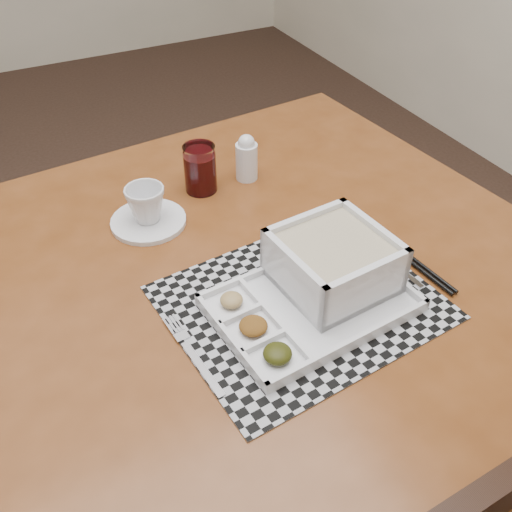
{
  "coord_description": "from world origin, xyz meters",
  "views": [
    {
      "loc": [
        0.28,
        -1.56,
        1.5
      ],
      "look_at": [
        0.63,
        -0.88,
        0.86
      ],
      "focal_mm": 40.0,
      "sensor_mm": 36.0,
      "label": 1
    }
  ],
  "objects_px": {
    "dining_table": "(264,299)",
    "creamer_bottle": "(247,158)",
    "serving_tray": "(326,274)",
    "cup": "(146,204)",
    "juice_glass": "(200,170)"
  },
  "relations": [
    {
      "from": "cup",
      "to": "serving_tray",
      "type": "bearing_deg",
      "value": -46.09
    },
    {
      "from": "dining_table",
      "to": "cup",
      "type": "distance_m",
      "value": 0.29
    },
    {
      "from": "creamer_bottle",
      "to": "dining_table",
      "type": "bearing_deg",
      "value": -110.1
    },
    {
      "from": "dining_table",
      "to": "serving_tray",
      "type": "relative_size",
      "value": 3.49
    },
    {
      "from": "cup",
      "to": "dining_table",
      "type": "bearing_deg",
      "value": -44.55
    },
    {
      "from": "juice_glass",
      "to": "cup",
      "type": "bearing_deg",
      "value": -155.34
    },
    {
      "from": "serving_tray",
      "to": "juice_glass",
      "type": "height_order",
      "value": "same"
    },
    {
      "from": "dining_table",
      "to": "creamer_bottle",
      "type": "relative_size",
      "value": 11.2
    },
    {
      "from": "dining_table",
      "to": "creamer_bottle",
      "type": "xyz_separation_m",
      "value": [
        0.1,
        0.28,
        0.13
      ]
    },
    {
      "from": "dining_table",
      "to": "serving_tray",
      "type": "xyz_separation_m",
      "value": [
        0.06,
        -0.11,
        0.13
      ]
    },
    {
      "from": "dining_table",
      "to": "serving_tray",
      "type": "height_order",
      "value": "serving_tray"
    },
    {
      "from": "dining_table",
      "to": "creamer_bottle",
      "type": "distance_m",
      "value": 0.33
    },
    {
      "from": "serving_tray",
      "to": "cup",
      "type": "xyz_separation_m",
      "value": [
        -0.21,
        0.33,
        0.0
      ]
    },
    {
      "from": "dining_table",
      "to": "creamer_bottle",
      "type": "bearing_deg",
      "value": 69.9
    },
    {
      "from": "serving_tray",
      "to": "creamer_bottle",
      "type": "xyz_separation_m",
      "value": [
        0.04,
        0.39,
        0.01
      ]
    }
  ]
}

